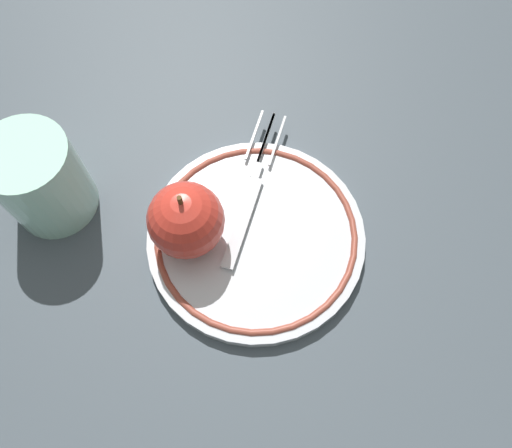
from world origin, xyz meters
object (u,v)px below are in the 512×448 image
at_px(plate, 256,236).
at_px(fork, 248,189).
at_px(drinking_glass, 41,180).
at_px(apple_red_whole, 186,220).

relative_size(plate, fork, 1.16).
xyz_separation_m(plate, drinking_glass, (-0.01, 0.20, 0.04)).
xyz_separation_m(apple_red_whole, fork, (0.06, -0.04, -0.03)).
bearing_deg(plate, fork, 23.56).
bearing_deg(drinking_glass, fork, -74.39).
height_order(plate, drinking_glass, drinking_glass).
xyz_separation_m(fork, drinking_glass, (-0.05, 0.18, 0.03)).
bearing_deg(apple_red_whole, drinking_glass, 86.43).
distance_m(plate, drinking_glass, 0.20).
distance_m(fork, drinking_glass, 0.19).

